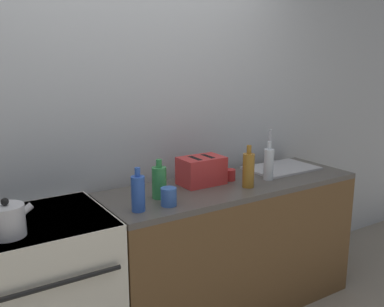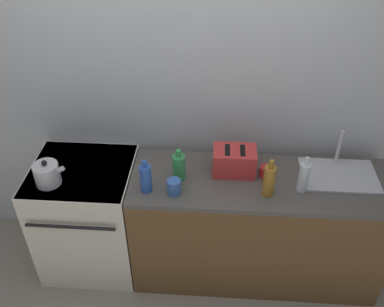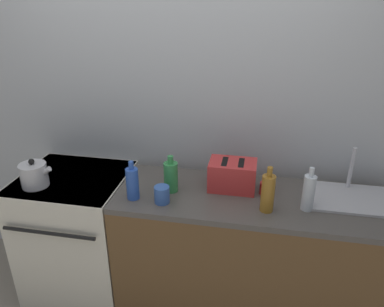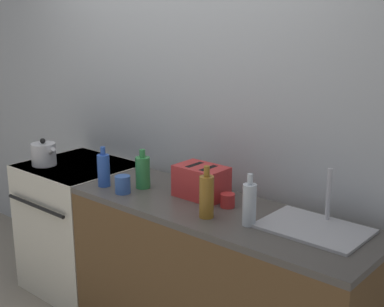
{
  "view_description": "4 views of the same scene",
  "coord_description": "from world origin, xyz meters",
  "px_view_note": "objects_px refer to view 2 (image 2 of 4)",
  "views": [
    {
      "loc": [
        -1.07,
        -1.86,
        1.74
      ],
      "look_at": [
        0.36,
        0.37,
        1.13
      ],
      "focal_mm": 40.0,
      "sensor_mm": 36.0,
      "label": 1
    },
    {
      "loc": [
        0.31,
        -1.91,
        2.8
      ],
      "look_at": [
        0.15,
        0.39,
        1.05
      ],
      "focal_mm": 40.0,
      "sensor_mm": 36.0,
      "label": 2
    },
    {
      "loc": [
        0.58,
        -1.68,
        2.09
      ],
      "look_at": [
        0.19,
        0.36,
        1.14
      ],
      "focal_mm": 35.0,
      "sensor_mm": 36.0,
      "label": 3
    },
    {
      "loc": [
        2.28,
        -1.83,
        1.95
      ],
      "look_at": [
        0.37,
        0.38,
        1.16
      ],
      "focal_mm": 50.0,
      "sensor_mm": 36.0,
      "label": 4
    }
  ],
  "objects_px": {
    "bottle_green": "(179,167)",
    "cup_blue": "(174,187)",
    "bottle_amber": "(269,180)",
    "cup_red": "(265,171)",
    "bottle_blue": "(146,178)",
    "kettle": "(47,174)",
    "stove": "(89,215)",
    "bottle_clear": "(304,177)",
    "toaster": "(234,161)"
  },
  "relations": [
    {
      "from": "bottle_green",
      "to": "cup_blue",
      "type": "distance_m",
      "value": 0.15
    },
    {
      "from": "bottle_amber",
      "to": "cup_red",
      "type": "distance_m",
      "value": 0.2
    },
    {
      "from": "bottle_blue",
      "to": "cup_blue",
      "type": "bearing_deg",
      "value": -4.23
    },
    {
      "from": "kettle",
      "to": "stove",
      "type": "bearing_deg",
      "value": 41.97
    },
    {
      "from": "kettle",
      "to": "bottle_amber",
      "type": "xyz_separation_m",
      "value": [
        1.44,
        -0.01,
        0.04
      ]
    },
    {
      "from": "bottle_amber",
      "to": "bottle_clear",
      "type": "height_order",
      "value": "bottle_amber"
    },
    {
      "from": "kettle",
      "to": "cup_red",
      "type": "relative_size",
      "value": 2.68
    },
    {
      "from": "bottle_amber",
      "to": "bottle_clear",
      "type": "bearing_deg",
      "value": 14.05
    },
    {
      "from": "stove",
      "to": "bottle_amber",
      "type": "distance_m",
      "value": 1.41
    },
    {
      "from": "bottle_amber",
      "to": "bottle_green",
      "type": "bearing_deg",
      "value": 168.83
    },
    {
      "from": "toaster",
      "to": "stove",
      "type": "bearing_deg",
      "value": -176.84
    },
    {
      "from": "bottle_amber",
      "to": "bottle_blue",
      "type": "bearing_deg",
      "value": -178.81
    },
    {
      "from": "stove",
      "to": "bottle_blue",
      "type": "bearing_deg",
      "value": -19.49
    },
    {
      "from": "bottle_amber",
      "to": "stove",
      "type": "bearing_deg",
      "value": 172.94
    },
    {
      "from": "bottle_clear",
      "to": "cup_blue",
      "type": "bearing_deg",
      "value": -174.07
    },
    {
      "from": "stove",
      "to": "toaster",
      "type": "bearing_deg",
      "value": 3.16
    },
    {
      "from": "bottle_green",
      "to": "bottle_blue",
      "type": "relative_size",
      "value": 0.97
    },
    {
      "from": "kettle",
      "to": "cup_blue",
      "type": "xyz_separation_m",
      "value": [
        0.84,
        -0.04,
        -0.03
      ]
    },
    {
      "from": "bottle_green",
      "to": "cup_blue",
      "type": "xyz_separation_m",
      "value": [
        -0.02,
        -0.15,
        -0.05
      ]
    },
    {
      "from": "kettle",
      "to": "cup_blue",
      "type": "relative_size",
      "value": 2.02
    },
    {
      "from": "toaster",
      "to": "bottle_green",
      "type": "xyz_separation_m",
      "value": [
        -0.37,
        -0.1,
        0.01
      ]
    },
    {
      "from": "bottle_green",
      "to": "bottle_blue",
      "type": "xyz_separation_m",
      "value": [
        -0.2,
        -0.13,
        0.0
      ]
    },
    {
      "from": "bottle_amber",
      "to": "cup_blue",
      "type": "bearing_deg",
      "value": -177.18
    },
    {
      "from": "cup_red",
      "to": "cup_blue",
      "type": "bearing_deg",
      "value": -160.11
    },
    {
      "from": "bottle_amber",
      "to": "bottle_clear",
      "type": "xyz_separation_m",
      "value": [
        0.23,
        0.06,
        -0.0
      ]
    },
    {
      "from": "bottle_green",
      "to": "cup_red",
      "type": "height_order",
      "value": "bottle_green"
    },
    {
      "from": "kettle",
      "to": "bottle_clear",
      "type": "distance_m",
      "value": 1.67
    },
    {
      "from": "bottle_blue",
      "to": "bottle_clear",
      "type": "bearing_deg",
      "value": 4.11
    },
    {
      "from": "cup_blue",
      "to": "bottle_blue",
      "type": "bearing_deg",
      "value": 175.77
    },
    {
      "from": "bottle_blue",
      "to": "cup_red",
      "type": "height_order",
      "value": "bottle_blue"
    },
    {
      "from": "toaster",
      "to": "cup_red",
      "type": "height_order",
      "value": "toaster"
    },
    {
      "from": "stove",
      "to": "bottle_clear",
      "type": "height_order",
      "value": "bottle_clear"
    },
    {
      "from": "toaster",
      "to": "cup_blue",
      "type": "distance_m",
      "value": 0.46
    },
    {
      "from": "bottle_green",
      "to": "bottle_amber",
      "type": "relative_size",
      "value": 0.86
    },
    {
      "from": "stove",
      "to": "bottle_blue",
      "type": "relative_size",
      "value": 3.75
    },
    {
      "from": "kettle",
      "to": "bottle_green",
      "type": "xyz_separation_m",
      "value": [
        0.86,
        0.11,
        0.02
      ]
    },
    {
      "from": "bottle_blue",
      "to": "cup_blue",
      "type": "height_order",
      "value": "bottle_blue"
    },
    {
      "from": "bottle_clear",
      "to": "cup_blue",
      "type": "distance_m",
      "value": 0.84
    },
    {
      "from": "stove",
      "to": "bottle_blue",
      "type": "xyz_separation_m",
      "value": [
        0.49,
        -0.17,
        0.55
      ]
    },
    {
      "from": "bottle_green",
      "to": "bottle_clear",
      "type": "height_order",
      "value": "bottle_clear"
    },
    {
      "from": "toaster",
      "to": "cup_blue",
      "type": "relative_size",
      "value": 2.78
    },
    {
      "from": "cup_red",
      "to": "bottle_clear",
      "type": "bearing_deg",
      "value": -29.5
    },
    {
      "from": "bottle_blue",
      "to": "cup_blue",
      "type": "relative_size",
      "value": 2.35
    },
    {
      "from": "bottle_amber",
      "to": "bottle_blue",
      "type": "height_order",
      "value": "bottle_amber"
    },
    {
      "from": "bottle_blue",
      "to": "stove",
      "type": "bearing_deg",
      "value": 160.51
    },
    {
      "from": "bottle_clear",
      "to": "bottle_green",
      "type": "bearing_deg",
      "value": 175.83
    },
    {
      "from": "toaster",
      "to": "bottle_clear",
      "type": "distance_m",
      "value": 0.47
    },
    {
      "from": "kettle",
      "to": "cup_red",
      "type": "bearing_deg",
      "value": 7.02
    },
    {
      "from": "cup_red",
      "to": "toaster",
      "type": "bearing_deg",
      "value": 171.82
    },
    {
      "from": "kettle",
      "to": "bottle_blue",
      "type": "height_order",
      "value": "bottle_blue"
    }
  ]
}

